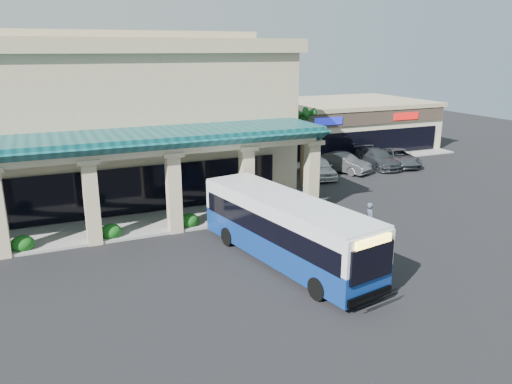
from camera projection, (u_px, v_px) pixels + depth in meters
name	position (u px, v px, depth m)	size (l,w,h in m)	color
ground	(259.00, 256.00, 25.63)	(110.00, 110.00, 0.00)	black
main_building	(62.00, 116.00, 35.02)	(30.80, 14.80, 11.35)	tan
arcade	(78.00, 187.00, 27.72)	(30.00, 6.20, 5.70)	#0B4046
strip_mall	(321.00, 125.00, 53.03)	(22.50, 12.50, 4.90)	beige
palm_0	(302.00, 144.00, 37.68)	(2.40, 2.40, 6.60)	#114115
palm_1	(295.00, 142.00, 40.82)	(2.40, 2.40, 5.80)	#114115
broadleaf_tree	(249.00, 140.00, 44.57)	(2.60, 2.60, 4.81)	#114C11
transit_bus	(286.00, 231.00, 24.48)	(2.75, 11.83, 3.30)	navy
pedestrian	(370.00, 219.00, 28.35)	(0.69, 0.46, 1.91)	#444E65
car_silver	(318.00, 167.00, 41.18)	(1.98, 4.92, 1.68)	silver
car_white	(343.00, 163.00, 42.85)	(1.73, 4.97, 1.64)	#434446
car_red	(378.00, 158.00, 44.59)	(2.26, 5.55, 1.61)	#2F3439
car_gray	(399.00, 157.00, 45.25)	(2.50, 5.42, 1.51)	#3B4148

